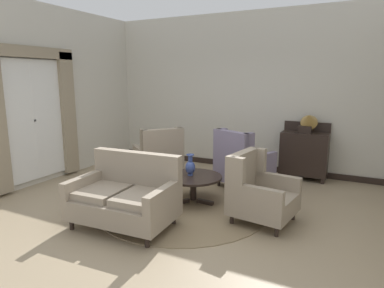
% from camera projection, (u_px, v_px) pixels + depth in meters
% --- Properties ---
extents(ground, '(8.57, 8.57, 0.00)m').
position_uv_depth(ground, '(174.00, 213.00, 4.97)').
color(ground, '#9E896B').
extents(wall_back, '(6.28, 0.08, 3.33)m').
position_uv_depth(wall_back, '(241.00, 92.00, 7.23)').
color(wall_back, beige).
rests_on(wall_back, ground).
extents(wall_left, '(0.08, 4.14, 3.33)m').
position_uv_depth(wall_left, '(64.00, 93.00, 6.77)').
color(wall_left, beige).
rests_on(wall_left, ground).
extents(baseboard_back, '(6.12, 0.03, 0.12)m').
position_uv_depth(baseboard_back, '(238.00, 165.00, 7.49)').
color(baseboard_back, black).
rests_on(baseboard_back, ground).
extents(area_rug, '(2.65, 2.65, 0.01)m').
position_uv_depth(area_rug, '(183.00, 206.00, 5.23)').
color(area_rug, '#847051').
rests_on(area_rug, ground).
extents(window_with_curtains, '(0.12, 1.84, 2.47)m').
position_uv_depth(window_with_curtains, '(35.00, 112.00, 6.09)').
color(window_with_curtains, silver).
extents(coffee_table, '(0.92, 0.92, 0.44)m').
position_uv_depth(coffee_table, '(193.00, 180.00, 5.36)').
color(coffee_table, black).
rests_on(coffee_table, ground).
extents(porcelain_vase, '(0.16, 0.16, 0.35)m').
position_uv_depth(porcelain_vase, '(190.00, 166.00, 5.35)').
color(porcelain_vase, '#384C93').
rests_on(porcelain_vase, coffee_table).
extents(settee, '(1.40, 0.92, 0.96)m').
position_uv_depth(settee, '(125.00, 197.00, 4.50)').
color(settee, gray).
rests_on(settee, ground).
extents(armchair_beside_settee, '(1.05, 1.12, 1.07)m').
position_uv_depth(armchair_beside_settee, '(241.00, 164.00, 6.05)').
color(armchair_beside_settee, slate).
rests_on(armchair_beside_settee, ground).
extents(armchair_far_left, '(0.90, 0.89, 0.96)m').
position_uv_depth(armchair_far_left, '(258.00, 192.00, 4.65)').
color(armchair_far_left, gray).
rests_on(armchair_far_left, ground).
extents(armchair_near_sideboard, '(1.19, 1.18, 1.06)m').
position_uv_depth(armchair_near_sideboard, '(159.00, 159.00, 6.46)').
color(armchair_near_sideboard, gray).
rests_on(armchair_near_sideboard, ground).
extents(sideboard, '(0.88, 0.43, 1.12)m').
position_uv_depth(sideboard, '(304.00, 153.00, 6.56)').
color(sideboard, black).
rests_on(sideboard, ground).
extents(gramophone, '(0.35, 0.44, 0.50)m').
position_uv_depth(gramophone, '(308.00, 121.00, 6.34)').
color(gramophone, black).
rests_on(gramophone, sideboard).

